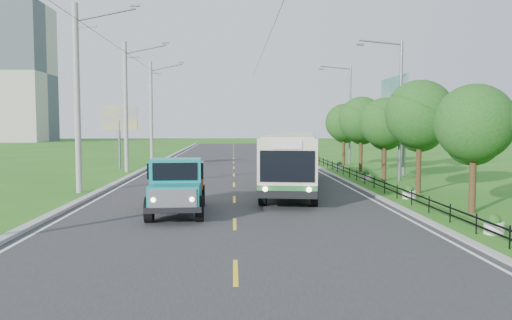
{
  "coord_description": "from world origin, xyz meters",
  "views": [
    {
      "loc": [
        -0.05,
        -17.96,
        3.61
      ],
      "look_at": [
        1.07,
        6.43,
        1.9
      ],
      "focal_mm": 35.0,
      "sensor_mm": 36.0,
      "label": 1
    }
  ],
  "objects": [
    {
      "name": "ground",
      "position": [
        0.0,
        0.0,
        0.0
      ],
      "size": [
        240.0,
        240.0,
        0.0
      ],
      "primitive_type": "plane",
      "color": "#256117",
      "rests_on": "ground"
    },
    {
      "name": "tree_fifth",
      "position": [
        9.86,
        20.14,
        3.85
      ],
      "size": [
        3.48,
        3.52,
        5.8
      ],
      "color": "#382314",
      "rests_on": "ground"
    },
    {
      "name": "tree_second",
      "position": [
        9.86,
        2.14,
        3.52
      ],
      "size": [
        3.18,
        3.26,
        5.3
      ],
      "color": "#382314",
      "rests_on": "ground"
    },
    {
      "name": "edge_line_right",
      "position": [
        6.65,
        20.0,
        0.02
      ],
      "size": [
        0.12,
        120.0,
        0.0
      ],
      "primitive_type": "cube",
      "color": "silver",
      "rests_on": "road"
    },
    {
      "name": "tree_back",
      "position": [
        9.86,
        26.14,
        3.65
      ],
      "size": [
        3.3,
        3.36,
        5.5
      ],
      "color": "#382314",
      "rests_on": "ground"
    },
    {
      "name": "planter_far",
      "position": [
        8.6,
        22.0,
        0.29
      ],
      "size": [
        0.64,
        0.64,
        0.67
      ],
      "color": "silver",
      "rests_on": "ground"
    },
    {
      "name": "centre_dash",
      "position": [
        0.0,
        0.0,
        0.02
      ],
      "size": [
        0.12,
        2.2,
        0.0
      ],
      "primitive_type": "cube",
      "color": "yellow",
      "rests_on": "road"
    },
    {
      "name": "railing_right",
      "position": [
        8.0,
        14.0,
        0.3
      ],
      "size": [
        0.04,
        40.0,
        0.6
      ],
      "primitive_type": "cube",
      "color": "black",
      "rests_on": "ground"
    },
    {
      "name": "curb_left",
      "position": [
        -7.2,
        20.0,
        0.07
      ],
      "size": [
        0.4,
        120.0,
        0.15
      ],
      "primitive_type": "cube",
      "color": "#9E9E99",
      "rests_on": "ground"
    },
    {
      "name": "planter_near",
      "position": [
        8.6,
        6.0,
        0.29
      ],
      "size": [
        0.64,
        0.64,
        0.67
      ],
      "color": "silver",
      "rests_on": "ground"
    },
    {
      "name": "pole_mid",
      "position": [
        -8.26,
        21.0,
        5.09
      ],
      "size": [
        3.51,
        0.32,
        10.0
      ],
      "color": "gray",
      "rests_on": "ground"
    },
    {
      "name": "streetlight_mid",
      "position": [
        10.64,
        14.0,
        4.9
      ],
      "size": [
        3.02,
        0.2,
        9.07
      ],
      "color": "slate",
      "rests_on": "ground"
    },
    {
      "name": "road",
      "position": [
        0.0,
        20.0,
        0.01
      ],
      "size": [
        14.0,
        120.0,
        0.02
      ],
      "primitive_type": "cube",
      "color": "#28282B",
      "rests_on": "ground"
    },
    {
      "name": "pole_near",
      "position": [
        -8.26,
        9.0,
        5.09
      ],
      "size": [
        3.51,
        0.32,
        10.0
      ],
      "color": "gray",
      "rests_on": "ground"
    },
    {
      "name": "tree_fourth",
      "position": [
        9.86,
        14.14,
        3.59
      ],
      "size": [
        3.24,
        3.31,
        5.4
      ],
      "color": "#382314",
      "rests_on": "ground"
    },
    {
      "name": "tree_third",
      "position": [
        9.86,
        8.14,
        3.99
      ],
      "size": [
        3.6,
        3.62,
        6.0
      ],
      "color": "#382314",
      "rests_on": "ground"
    },
    {
      "name": "streetlight_far",
      "position": [
        10.64,
        28.0,
        4.9
      ],
      "size": [
        3.02,
        0.2,
        9.07
      ],
      "color": "slate",
      "rests_on": "ground"
    },
    {
      "name": "dump_truck",
      "position": [
        -2.32,
        2.4,
        1.3
      ],
      "size": [
        2.37,
        5.56,
        2.3
      ],
      "rotation": [
        0.0,
        0.0,
        0.05
      ],
      "color": "teal",
      "rests_on": "ground"
    },
    {
      "name": "billboard_right",
      "position": [
        12.3,
        20.0,
        5.34
      ],
      "size": [
        0.24,
        6.0,
        7.3
      ],
      "color": "slate",
      "rests_on": "ground"
    },
    {
      "name": "bus",
      "position": [
        3.36,
        10.4,
        1.83
      ],
      "size": [
        4.84,
        15.97,
        3.05
      ],
      "rotation": [
        0.0,
        0.0,
        -0.15
      ],
      "color": "#296733",
      "rests_on": "ground"
    },
    {
      "name": "planter_front",
      "position": [
        8.6,
        -2.0,
        0.29
      ],
      "size": [
        0.64,
        0.64,
        0.67
      ],
      "color": "silver",
      "rests_on": "ground"
    },
    {
      "name": "edge_line_left",
      "position": [
        -6.65,
        20.0,
        0.02
      ],
      "size": [
        0.12,
        120.0,
        0.0
      ],
      "primitive_type": "cube",
      "color": "silver",
      "rests_on": "road"
    },
    {
      "name": "billboard_left",
      "position": [
        -9.5,
        24.0,
        3.87
      ],
      "size": [
        3.0,
        0.2,
        5.2
      ],
      "color": "slate",
      "rests_on": "ground"
    },
    {
      "name": "curb_right",
      "position": [
        7.15,
        20.0,
        0.05
      ],
      "size": [
        0.3,
        120.0,
        0.1
      ],
      "primitive_type": "cube",
      "color": "#9E9E99",
      "rests_on": "ground"
    },
    {
      "name": "planter_mid",
      "position": [
        8.6,
        14.0,
        0.29
      ],
      "size": [
        0.64,
        0.64,
        0.67
      ],
      "color": "silver",
      "rests_on": "ground"
    },
    {
      "name": "pole_far",
      "position": [
        -8.26,
        33.0,
        5.09
      ],
      "size": [
        3.51,
        0.32,
        10.0
      ],
      "color": "gray",
      "rests_on": "ground"
    }
  ]
}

